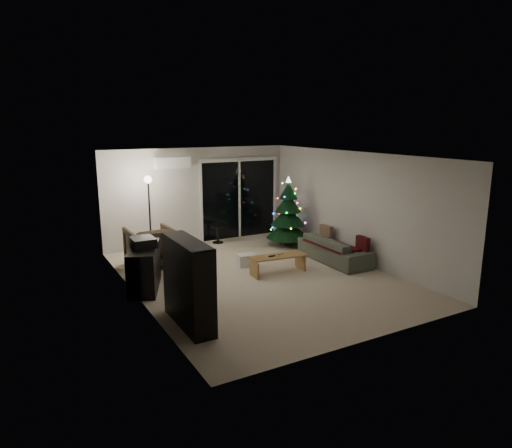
{
  "coord_description": "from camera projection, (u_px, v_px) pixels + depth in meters",
  "views": [
    {
      "loc": [
        -4.43,
        -7.83,
        3.12
      ],
      "look_at": [
        0.1,
        0.3,
        1.05
      ],
      "focal_mm": 32.0,
      "sensor_mm": 36.0,
      "label": 1
    }
  ],
  "objects": [
    {
      "name": "media_cabinet",
      "position": [
        144.0,
        268.0,
        8.7
      ],
      "size": [
        0.96,
        1.42,
        0.83
      ],
      "primitive_type": "cube",
      "rotation": [
        0.0,
        0.0,
        -0.39
      ],
      "color": "black",
      "rests_on": "floor"
    },
    {
      "name": "remote_a",
      "position": [
        272.0,
        256.0,
        9.54
      ],
      "size": [
        0.15,
        0.05,
        0.02
      ],
      "primitive_type": "cube",
      "color": "black",
      "rests_on": "coffee_table"
    },
    {
      "name": "floor_lamp",
      "position": [
        150.0,
        218.0,
        10.75
      ],
      "size": [
        0.3,
        0.3,
        1.87
      ],
      "primitive_type": "cylinder",
      "color": "black",
      "rests_on": "floor"
    },
    {
      "name": "bookshelf",
      "position": [
        178.0,
        285.0,
        7.0
      ],
      "size": [
        0.73,
        1.42,
        1.37
      ],
      "primitive_type": null,
      "rotation": [
        0.0,
        0.0,
        -0.29
      ],
      "color": "black",
      "rests_on": "floor"
    },
    {
      "name": "armchair",
      "position": [
        150.0,
        246.0,
        10.1
      ],
      "size": [
        0.95,
        0.98,
        0.88
      ],
      "primitive_type": "imported",
      "rotation": [
        0.0,
        0.0,
        3.15
      ],
      "color": "#3E3121",
      "rests_on": "floor"
    },
    {
      "name": "coffee_table",
      "position": [
        278.0,
        264.0,
        9.66
      ],
      "size": [
        1.24,
        0.55,
        0.38
      ],
      "primitive_type": null,
      "rotation": [
        0.0,
        0.0,
        -0.1
      ],
      "color": "olive",
      "rests_on": "floor"
    },
    {
      "name": "christmas_tree",
      "position": [
        288.0,
        211.0,
        11.71
      ],
      "size": [
        1.12,
        1.12,
        1.8
      ],
      "primitive_type": "cone",
      "rotation": [
        0.0,
        0.0,
        0.01
      ],
      "color": "black",
      "rests_on": "floor"
    },
    {
      "name": "cardboard_box_a",
      "position": [
        183.0,
        268.0,
        9.52
      ],
      "size": [
        0.48,
        0.39,
        0.32
      ],
      "primitive_type": "cube",
      "rotation": [
        0.0,
        0.0,
        0.11
      ],
      "color": "silver",
      "rests_on": "floor"
    },
    {
      "name": "cushion_b",
      "position": [
        363.0,
        245.0,
        9.97
      ],
      "size": [
        0.14,
        0.38,
        0.37
      ],
      "primitive_type": "cube",
      "rotation": [
        0.0,
        0.0,
        -0.07
      ],
      "color": "#461413",
      "rests_on": "sofa"
    },
    {
      "name": "cushion_a",
      "position": [
        326.0,
        233.0,
        11.08
      ],
      "size": [
        0.14,
        0.38,
        0.37
      ],
      "primitive_type": "cube",
      "rotation": [
        0.0,
        0.0,
        0.09
      ],
      "color": "#8A6C54",
      "rests_on": "sofa"
    },
    {
      "name": "sofa",
      "position": [
        335.0,
        249.0,
        10.45
      ],
      "size": [
        0.79,
        1.94,
        0.56
      ],
      "primitive_type": "imported",
      "rotation": [
        0.0,
        0.0,
        1.55
      ],
      "color": "#52594A",
      "rests_on": "floor"
    },
    {
      "name": "side_table",
      "position": [
        218.0,
        234.0,
        12.07
      ],
      "size": [
        0.41,
        0.41,
        0.47
      ],
      "primitive_type": "cylinder",
      "rotation": [
        0.0,
        0.0,
        -0.1
      ],
      "color": "black",
      "rests_on": "floor"
    },
    {
      "name": "room",
      "position": [
        245.0,
        214.0,
        10.73
      ],
      "size": [
        6.5,
        7.51,
        2.6
      ],
      "color": "beige",
      "rests_on": "ground"
    },
    {
      "name": "sofa_throw",
      "position": [
        331.0,
        245.0,
        10.38
      ],
      "size": [
        0.6,
        1.39,
        0.05
      ],
      "primitive_type": "cube",
      "color": "#461413",
      "rests_on": "sofa"
    },
    {
      "name": "cardboard_box_b",
      "position": [
        246.0,
        260.0,
        10.14
      ],
      "size": [
        0.41,
        0.33,
        0.27
      ],
      "primitive_type": "cube",
      "rotation": [
        0.0,
        0.0,
        -0.12
      ],
      "color": "silver",
      "rests_on": "floor"
    },
    {
      "name": "remote_b",
      "position": [
        281.0,
        254.0,
        9.7
      ],
      "size": [
        0.15,
        0.09,
        0.02
      ],
      "primitive_type": "cube",
      "rotation": [
        0.0,
        0.0,
        0.35
      ],
      "color": "slate",
      "rests_on": "coffee_table"
    },
    {
      "name": "stereo",
      "position": [
        143.0,
        242.0,
        8.59
      ],
      "size": [
        0.42,
        0.5,
        0.18
      ],
      "primitive_type": "cube",
      "color": "black",
      "rests_on": "media_cabinet"
    },
    {
      "name": "ottoman",
      "position": [
        176.0,
        257.0,
        10.02
      ],
      "size": [
        0.63,
        0.63,
        0.46
      ],
      "primitive_type": "cube",
      "rotation": [
        0.0,
        0.0,
        0.27
      ],
      "color": "silver",
      "rests_on": "floor"
    }
  ]
}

